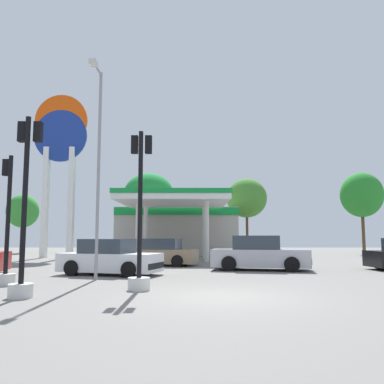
% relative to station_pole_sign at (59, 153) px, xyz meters
% --- Properties ---
extents(ground_plane, '(90.00, 90.00, 0.00)m').
position_rel_station_pole_sign_xyz_m(ground_plane, '(10.94, -18.94, -7.94)').
color(ground_plane, slate).
rests_on(ground_plane, ground).
extents(gas_station, '(9.83, 14.67, 4.46)m').
position_rel_station_pole_sign_xyz_m(gas_station, '(8.85, 3.90, -5.73)').
color(gas_station, '#ADA89E').
rests_on(gas_station, ground).
extents(station_pole_sign, '(4.02, 0.56, 12.48)m').
position_rel_station_pole_sign_xyz_m(station_pole_sign, '(0.00, 0.00, 0.00)').
color(station_pole_sign, white).
rests_on(station_pole_sign, ground).
extents(car_0, '(4.49, 2.89, 1.49)m').
position_rel_station_pole_sign_xyz_m(car_0, '(6.63, -12.92, -7.27)').
color(car_0, black).
rests_on(car_0, ground).
extents(car_1, '(4.85, 2.73, 1.64)m').
position_rel_station_pole_sign_xyz_m(car_1, '(13.34, -10.57, -7.20)').
color(car_1, black).
rests_on(car_1, ground).
extents(car_3, '(4.40, 2.61, 1.47)m').
position_rel_station_pole_sign_xyz_m(car_3, '(8.30, -7.66, -7.27)').
color(car_3, black).
rests_on(car_3, ground).
extents(traffic_signal_0, '(0.65, 0.68, 4.90)m').
position_rel_station_pole_sign_xyz_m(traffic_signal_0, '(5.57, -19.10, -6.09)').
color(traffic_signal_0, silver).
rests_on(traffic_signal_0, ground).
extents(traffic_signal_1, '(0.64, 0.68, 4.34)m').
position_rel_station_pole_sign_xyz_m(traffic_signal_1, '(3.91, -16.51, -6.64)').
color(traffic_signal_1, silver).
rests_on(traffic_signal_1, ground).
extents(traffic_signal_2, '(0.67, 0.69, 4.88)m').
position_rel_station_pole_sign_xyz_m(traffic_signal_2, '(8.49, -17.60, -6.18)').
color(traffic_signal_2, silver).
rests_on(traffic_signal_2, ground).
extents(tree_0, '(3.04, 3.04, 5.61)m').
position_rel_station_pole_sign_xyz_m(tree_0, '(-6.31, 8.58, -3.95)').
color(tree_0, brown).
rests_on(tree_0, ground).
extents(tree_1, '(4.79, 4.79, 7.60)m').
position_rel_station_pole_sign_xyz_m(tree_1, '(5.94, 8.07, -2.42)').
color(tree_1, brown).
rests_on(tree_1, ground).
extents(tree_2, '(3.83, 3.83, 7.07)m').
position_rel_station_pole_sign_xyz_m(tree_2, '(15.32, 7.96, -2.75)').
color(tree_2, brown).
rests_on(tree_2, ground).
extents(tree_3, '(3.76, 3.76, 7.35)m').
position_rel_station_pole_sign_xyz_m(tree_3, '(25.52, 6.08, -2.63)').
color(tree_3, brown).
rests_on(tree_3, ground).
extents(corner_streetlamp, '(0.24, 1.48, 7.99)m').
position_rel_station_pole_sign_xyz_m(corner_streetlamp, '(6.53, -15.06, -3.22)').
color(corner_streetlamp, gray).
rests_on(corner_streetlamp, ground).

